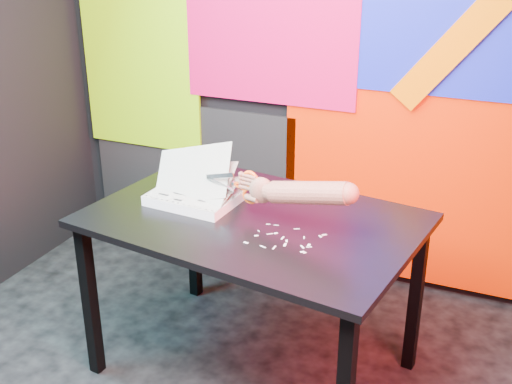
% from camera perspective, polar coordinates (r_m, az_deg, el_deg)
% --- Properties ---
extents(room, '(3.01, 3.01, 2.71)m').
position_cam_1_polar(room, '(2.00, -7.86, 8.17)').
color(room, black).
rests_on(room, ground).
extents(backdrop, '(2.88, 0.05, 2.08)m').
position_cam_1_polar(backdrop, '(3.38, 6.19, 7.51)').
color(backdrop, '#F72800').
rests_on(backdrop, ground).
extents(work_table, '(1.41, 1.04, 0.75)m').
position_cam_1_polar(work_table, '(2.62, -0.23, -3.81)').
color(work_table, black).
rests_on(work_table, ground).
extents(printout_stack, '(0.40, 0.29, 0.27)m').
position_cam_1_polar(printout_stack, '(2.72, -5.52, -0.38)').
color(printout_stack, white).
rests_on(printout_stack, work_table).
extents(scissors, '(0.25, 0.05, 0.14)m').
position_cam_1_polar(scissors, '(2.55, -0.85, 0.49)').
color(scissors, silver).
rests_on(scissors, printout_stack).
extents(hand_forearm, '(0.50, 0.14, 0.17)m').
position_cam_1_polar(hand_forearm, '(2.42, 4.00, -0.02)').
color(hand_forearm, '#AC654E').
rests_on(hand_forearm, work_table).
extents(paper_clippings, '(0.27, 0.20, 0.00)m').
position_cam_1_polar(paper_clippings, '(2.41, 2.86, -4.32)').
color(paper_clippings, silver).
rests_on(paper_clippings, work_table).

